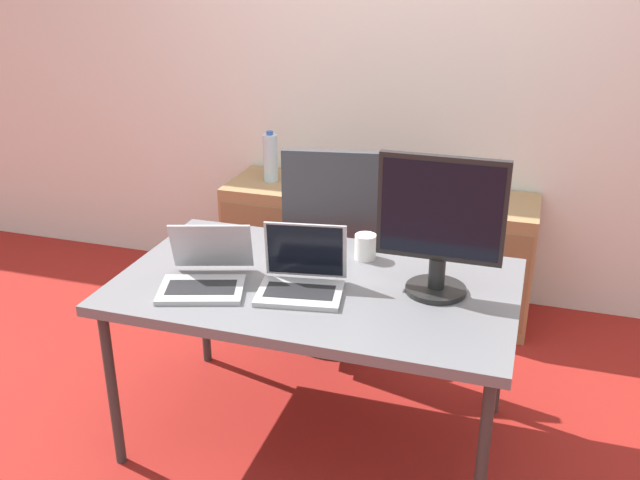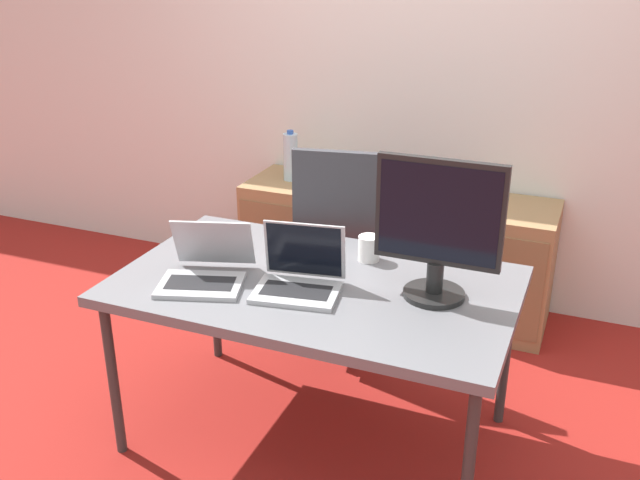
# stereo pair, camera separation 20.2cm
# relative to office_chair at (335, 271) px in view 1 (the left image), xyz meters

# --- Properties ---
(ground_plane) EXTENTS (14.00, 14.00, 0.00)m
(ground_plane) POSITION_rel_office_chair_xyz_m (0.15, -0.76, -0.38)
(ground_plane) COLOR maroon
(wall_back) EXTENTS (10.00, 0.05, 2.60)m
(wall_back) POSITION_rel_office_chair_xyz_m (0.15, 0.72, 0.92)
(wall_back) COLOR silver
(wall_back) RESTS_ON ground_plane
(desk) EXTENTS (1.48, 0.89, 0.71)m
(desk) POSITION_rel_office_chair_xyz_m (0.15, -0.76, 0.28)
(desk) COLOR slate
(desk) RESTS_ON ground_plane
(office_chair) EXTENTS (0.56, 0.59, 1.05)m
(office_chair) POSITION_rel_office_chair_xyz_m (0.00, 0.00, 0.00)
(office_chair) COLOR #232326
(office_chair) RESTS_ON ground_plane
(cabinet_left) EXTENTS (0.44, 0.47, 0.66)m
(cabinet_left) POSITION_rel_office_chair_xyz_m (-0.51, 0.45, -0.05)
(cabinet_left) COLOR #99754C
(cabinet_left) RESTS_ON ground_plane
(cabinet_right) EXTENTS (0.44, 0.47, 0.66)m
(cabinet_right) POSITION_rel_office_chair_xyz_m (0.71, 0.45, -0.05)
(cabinet_right) COLOR #99754C
(cabinet_right) RESTS_ON ground_plane
(water_bottle) EXTENTS (0.08, 0.08, 0.28)m
(water_bottle) POSITION_rel_office_chair_xyz_m (-0.51, 0.45, 0.41)
(water_bottle) COLOR silver
(water_bottle) RESTS_ON cabinet_left
(laptop_left) EXTENTS (0.34, 0.29, 0.24)m
(laptop_left) POSITION_rel_office_chair_xyz_m (0.12, -0.85, 0.37)
(laptop_left) COLOR #ADADB2
(laptop_left) RESTS_ON desk
(laptop_right) EXTENTS (0.36, 0.39, 0.22)m
(laptop_right) POSITION_rel_office_chair_xyz_m (-0.23, -0.92, 0.37)
(laptop_right) COLOR #ADADB2
(laptop_right) RESTS_ON desk
(monitor) EXTENTS (0.45, 0.22, 0.51)m
(monitor) POSITION_rel_office_chair_xyz_m (0.59, -0.72, 0.59)
(monitor) COLOR black
(monitor) RESTS_ON desk
(coffee_cup_white) EXTENTS (0.09, 0.09, 0.10)m
(coffee_cup_white) POSITION_rel_office_chair_xyz_m (0.27, -0.51, 0.37)
(coffee_cup_white) COLOR white
(coffee_cup_white) RESTS_ON desk
(coffee_cup_brown) EXTENTS (0.08, 0.08, 0.11)m
(coffee_cup_brown) POSITION_rel_office_chair_xyz_m (0.01, -0.61, 0.38)
(coffee_cup_brown) COLOR brown
(coffee_cup_brown) RESTS_ON desk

